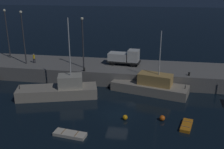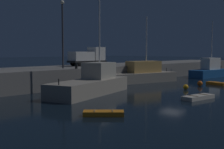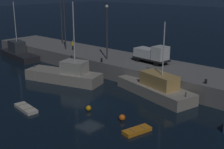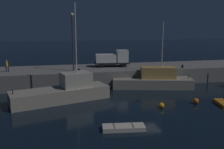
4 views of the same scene
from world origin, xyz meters
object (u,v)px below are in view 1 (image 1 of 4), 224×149
object	(u,v)px
lamp_post_west	(7,30)
utility_truck	(125,57)
rowboat_white_mid	(70,134)
fishing_boat_blue	(151,86)
mooring_buoy_near	(125,117)
lamp_post_central	(83,39)
fishing_boat_orange	(60,90)
dinghy_orange_near	(187,126)
mooring_buoy_mid	(162,118)
bollard_central	(84,69)
dockworker	(34,58)
lamp_post_east	(23,34)
bollard_west	(189,74)

from	to	relation	value
lamp_post_west	utility_truck	bearing A→B (deg)	-2.83
lamp_post_west	utility_truck	size ratio (longest dim) A/B	1.55
rowboat_white_mid	utility_truck	xyz separation A→B (m)	(3.31, 18.12, 3.27)
fishing_boat_blue	mooring_buoy_near	bearing A→B (deg)	-107.20
lamp_post_central	utility_truck	bearing A→B (deg)	22.41
fishing_boat_orange	utility_truck	size ratio (longest dim) A/B	2.04
dinghy_orange_near	mooring_buoy_mid	distance (m)	2.73
lamp_post_central	bollard_central	size ratio (longest dim) A/B	14.45
rowboat_white_mid	dockworker	bearing A→B (deg)	124.64
dinghy_orange_near	rowboat_white_mid	xyz separation A→B (m)	(-11.76, -3.69, -0.00)
mooring_buoy_mid	dockworker	size ratio (longest dim) A/B	0.40
fishing_boat_orange	utility_truck	bearing A→B (deg)	50.00
dinghy_orange_near	mooring_buoy_near	size ratio (longest dim) A/B	4.98
mooring_buoy_near	utility_truck	bearing A→B (deg)	97.27
lamp_post_east	mooring_buoy_mid	bearing A→B (deg)	-27.59
fishing_boat_blue	mooring_buoy_near	size ratio (longest dim) A/B	19.44
fishing_boat_blue	lamp_post_central	size ratio (longest dim) A/B	1.43
lamp_post_west	dockworker	bearing A→B (deg)	-23.35
lamp_post_west	fishing_boat_blue	bearing A→B (deg)	-14.69
mooring_buoy_mid	lamp_post_west	distance (m)	30.88
utility_truck	bollard_central	distance (m)	7.07
mooring_buoy_near	lamp_post_west	distance (m)	27.70
mooring_buoy_mid	dockworker	distance (m)	24.12
mooring_buoy_mid	lamp_post_west	world-z (taller)	lamp_post_west
rowboat_white_mid	mooring_buoy_mid	distance (m)	10.33
lamp_post_east	lamp_post_central	world-z (taller)	lamp_post_east
fishing_boat_blue	bollard_west	bearing A→B (deg)	19.12
dinghy_orange_near	mooring_buoy_near	world-z (taller)	mooring_buoy_near
fishing_boat_blue	fishing_boat_orange	size ratio (longest dim) A/B	1.00
bollard_west	bollard_central	size ratio (longest dim) A/B	0.90
fishing_boat_blue	utility_truck	bearing A→B (deg)	128.48
utility_truck	bollard_west	distance (m)	10.38
fishing_boat_blue	lamp_post_central	distance (m)	12.33
dinghy_orange_near	lamp_post_central	distance (m)	19.92
fishing_boat_blue	utility_truck	world-z (taller)	fishing_boat_blue
mooring_buoy_near	lamp_post_east	bearing A→B (deg)	146.09
rowboat_white_mid	bollard_central	world-z (taller)	bollard_central
fishing_boat_blue	rowboat_white_mid	xyz separation A→B (m)	(-7.70, -12.60, -0.83)
rowboat_white_mid	bollard_west	xyz separation A→B (m)	(12.96, 14.43, 2.26)
lamp_post_west	fishing_boat_orange	bearing A→B (deg)	-38.12
fishing_boat_orange	mooring_buoy_near	distance (m)	10.61
mooring_buoy_near	mooring_buoy_mid	world-z (taller)	mooring_buoy_mid
fishing_boat_orange	lamp_post_east	size ratio (longest dim) A/B	1.30
mooring_buoy_mid	dinghy_orange_near	bearing A→B (deg)	-21.24
dinghy_orange_near	mooring_buoy_mid	size ratio (longest dim) A/B	4.52
dinghy_orange_near	bollard_central	size ratio (longest dim) A/B	5.28
mooring_buoy_near	lamp_post_central	world-z (taller)	lamp_post_central
fishing_boat_orange	bollard_central	bearing A→B (deg)	66.85
mooring_buoy_mid	bollard_central	bearing A→B (deg)	141.26
lamp_post_east	dockworker	distance (m)	4.21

